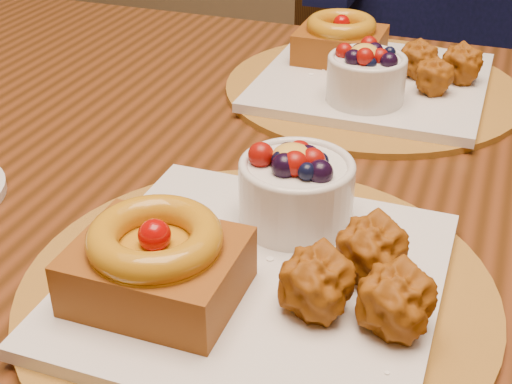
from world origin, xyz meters
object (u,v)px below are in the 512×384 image
Objects in this scene: place_setting_near at (256,258)px; chair_far at (391,76)px; place_setting_far at (371,73)px; dining_table at (325,229)px.

chair_far is (-0.06, 1.01, -0.23)m from place_setting_near.
chair_far reaches higher than place_setting_far.
dining_table is 0.24m from place_setting_far.
dining_table is 0.24m from place_setting_near.
place_setting_near is at bearing -90.08° from place_setting_far.
place_setting_near is at bearing -90.99° from dining_table.
place_setting_near is 1.00× the size of place_setting_far.
chair_far reaches higher than dining_table.
place_setting_near is at bearing -90.73° from chair_far.
place_setting_far is (-0.00, 0.21, 0.10)m from dining_table.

